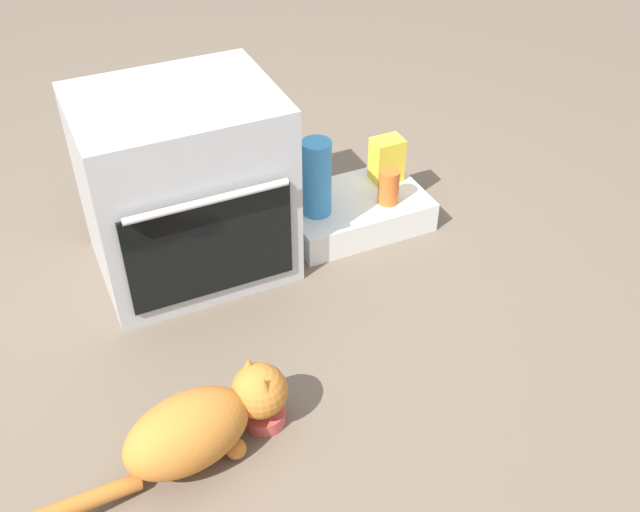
{
  "coord_description": "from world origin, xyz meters",
  "views": [
    {
      "loc": [
        -0.42,
        -1.69,
        1.73
      ],
      "look_at": [
        0.35,
        -0.02,
        0.25
      ],
      "focal_mm": 41.24,
      "sensor_mm": 36.0,
      "label": 1
    }
  ],
  "objects_px": {
    "food_bowl": "(264,414)",
    "water_bottle": "(317,178)",
    "oven": "(185,186)",
    "pantry_cabinet": "(354,211)",
    "cat": "(200,425)",
    "snack_bag": "(387,159)",
    "sauce_jar": "(389,187)"
  },
  "relations": [
    {
      "from": "food_bowl",
      "to": "water_bottle",
      "type": "relative_size",
      "value": 0.43
    },
    {
      "from": "oven",
      "to": "cat",
      "type": "bearing_deg",
      "value": -105.4
    },
    {
      "from": "snack_bag",
      "to": "pantry_cabinet",
      "type": "bearing_deg",
      "value": -157.91
    },
    {
      "from": "food_bowl",
      "to": "snack_bag",
      "type": "relative_size",
      "value": 0.71
    },
    {
      "from": "food_bowl",
      "to": "water_bottle",
      "type": "height_order",
      "value": "water_bottle"
    },
    {
      "from": "cat",
      "to": "pantry_cabinet",
      "type": "bearing_deg",
      "value": 31.75
    },
    {
      "from": "water_bottle",
      "to": "snack_bag",
      "type": "height_order",
      "value": "water_bottle"
    },
    {
      "from": "water_bottle",
      "to": "sauce_jar",
      "type": "distance_m",
      "value": 0.29
    },
    {
      "from": "cat",
      "to": "snack_bag",
      "type": "bearing_deg",
      "value": 29.01
    },
    {
      "from": "pantry_cabinet",
      "to": "sauce_jar",
      "type": "height_order",
      "value": "sauce_jar"
    },
    {
      "from": "oven",
      "to": "pantry_cabinet",
      "type": "height_order",
      "value": "oven"
    },
    {
      "from": "sauce_jar",
      "to": "pantry_cabinet",
      "type": "bearing_deg",
      "value": 142.69
    },
    {
      "from": "oven",
      "to": "water_bottle",
      "type": "xyz_separation_m",
      "value": [
        0.47,
        -0.05,
        -0.06
      ]
    },
    {
      "from": "cat",
      "to": "water_bottle",
      "type": "relative_size",
      "value": 2.53
    },
    {
      "from": "cat",
      "to": "sauce_jar",
      "type": "bearing_deg",
      "value": 25.81
    },
    {
      "from": "water_bottle",
      "to": "snack_bag",
      "type": "distance_m",
      "value": 0.36
    },
    {
      "from": "pantry_cabinet",
      "to": "cat",
      "type": "xyz_separation_m",
      "value": [
        -0.88,
        -0.8,
        0.06
      ]
    },
    {
      "from": "water_bottle",
      "to": "cat",
      "type": "bearing_deg",
      "value": -132.01
    },
    {
      "from": "water_bottle",
      "to": "sauce_jar",
      "type": "relative_size",
      "value": 2.14
    },
    {
      "from": "snack_bag",
      "to": "sauce_jar",
      "type": "distance_m",
      "value": 0.17
    },
    {
      "from": "food_bowl",
      "to": "sauce_jar",
      "type": "relative_size",
      "value": 0.92
    },
    {
      "from": "pantry_cabinet",
      "to": "food_bowl",
      "type": "xyz_separation_m",
      "value": [
        -0.68,
        -0.77,
        -0.03
      ]
    },
    {
      "from": "snack_bag",
      "to": "cat",
      "type": "bearing_deg",
      "value": -140.24
    },
    {
      "from": "pantry_cabinet",
      "to": "oven",
      "type": "bearing_deg",
      "value": 177.3
    },
    {
      "from": "oven",
      "to": "cat",
      "type": "distance_m",
      "value": 0.89
    },
    {
      "from": "food_bowl",
      "to": "cat",
      "type": "relative_size",
      "value": 0.17
    },
    {
      "from": "oven",
      "to": "sauce_jar",
      "type": "bearing_deg",
      "value": -8.21
    },
    {
      "from": "pantry_cabinet",
      "to": "snack_bag",
      "type": "bearing_deg",
      "value": 22.09
    },
    {
      "from": "pantry_cabinet",
      "to": "food_bowl",
      "type": "relative_size",
      "value": 4.25
    },
    {
      "from": "food_bowl",
      "to": "oven",
      "type": "bearing_deg",
      "value": 87.51
    },
    {
      "from": "pantry_cabinet",
      "to": "snack_bag",
      "type": "xyz_separation_m",
      "value": [
        0.17,
        0.07,
        0.15
      ]
    },
    {
      "from": "pantry_cabinet",
      "to": "water_bottle",
      "type": "height_order",
      "value": "water_bottle"
    }
  ]
}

